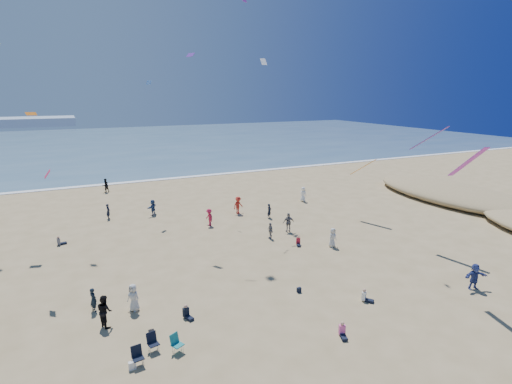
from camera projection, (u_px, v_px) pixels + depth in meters
name	position (u px, v px, depth m)	size (l,w,h in m)	color
ground	(288.00, 357.00, 20.15)	(220.00, 220.00, 0.00)	tan
ocean	(105.00, 144.00, 103.40)	(220.00, 100.00, 0.06)	#476B84
surf_line	(138.00, 181.00, 59.58)	(220.00, 1.20, 0.08)	white
standing_flyers	(235.00, 228.00, 36.57)	(25.67, 48.73, 1.91)	#313F88
seated_group	(239.00, 276.00, 28.10)	(19.84, 22.31, 0.84)	white
chair_cluster	(157.00, 348.00, 20.03)	(2.74, 1.49, 1.00)	black
white_tote	(132.00, 366.00, 19.19)	(0.35, 0.20, 0.40)	white
black_backpack	(152.00, 333.00, 21.78)	(0.30, 0.22, 0.38)	black
navy_bag	(299.00, 290.00, 26.60)	(0.28, 0.18, 0.34)	black
kites_aloft	(301.00, 70.00, 32.77)	(35.72, 32.51, 30.74)	#EE5F89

